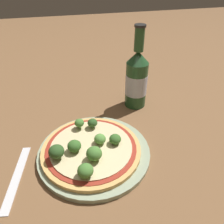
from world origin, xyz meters
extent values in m
plane|color=brown|center=(0.00, 0.00, 0.00)|extent=(3.00, 3.00, 0.00)
cylinder|color=#93A384|center=(-0.01, -0.02, 0.01)|extent=(0.26, 0.26, 0.01)
cylinder|color=tan|center=(-0.02, -0.02, 0.02)|extent=(0.23, 0.23, 0.01)
cylinder|color=maroon|center=(-0.02, -0.02, 0.02)|extent=(0.21, 0.21, 0.00)
cylinder|color=beige|center=(-0.02, -0.02, 0.02)|extent=(0.19, 0.19, 0.00)
cylinder|color=#6B8E51|center=(-0.02, -0.06, 0.03)|extent=(0.01, 0.01, 0.01)
ellipsoid|color=#477A33|center=(-0.02, -0.06, 0.04)|extent=(0.03, 0.03, 0.03)
cylinder|color=#6B8E51|center=(-0.04, -0.10, 0.03)|extent=(0.01, 0.01, 0.01)
ellipsoid|color=#477A33|center=(-0.04, -0.10, 0.04)|extent=(0.03, 0.03, 0.03)
cylinder|color=#6B8E51|center=(0.01, -0.01, 0.03)|extent=(0.01, 0.01, 0.01)
ellipsoid|color=#568E3D|center=(0.01, -0.01, 0.04)|extent=(0.03, 0.03, 0.02)
cylinder|color=#6B8E51|center=(-0.05, -0.02, 0.03)|extent=(0.01, 0.01, 0.01)
ellipsoid|color=#386628|center=(-0.05, -0.02, 0.04)|extent=(0.03, 0.03, 0.02)
cylinder|color=#6B8E51|center=(-0.09, -0.03, 0.03)|extent=(0.01, 0.01, 0.01)
ellipsoid|color=#2D5123|center=(-0.09, -0.03, 0.05)|extent=(0.03, 0.03, 0.03)
cylinder|color=#6B8E51|center=(-0.03, 0.05, 0.03)|extent=(0.01, 0.01, 0.01)
ellipsoid|color=#477A33|center=(-0.03, 0.05, 0.04)|extent=(0.02, 0.02, 0.02)
cylinder|color=#6B8E51|center=(0.04, -0.02, 0.03)|extent=(0.01, 0.01, 0.01)
ellipsoid|color=#386628|center=(0.04, -0.02, 0.04)|extent=(0.03, 0.03, 0.02)
cylinder|color=#6B8E51|center=(0.00, 0.05, 0.03)|extent=(0.01, 0.01, 0.01)
ellipsoid|color=#2D5123|center=(0.00, 0.05, 0.04)|extent=(0.02, 0.02, 0.02)
cylinder|color=#234C28|center=(0.15, 0.16, 0.07)|extent=(0.06, 0.06, 0.14)
cylinder|color=#B2BCD1|center=(0.15, 0.16, 0.07)|extent=(0.06, 0.06, 0.06)
cone|color=#234C28|center=(0.15, 0.16, 0.15)|extent=(0.06, 0.06, 0.03)
cylinder|color=#234C28|center=(0.15, 0.16, 0.20)|extent=(0.03, 0.03, 0.06)
cylinder|color=black|center=(0.15, 0.16, 0.24)|extent=(0.03, 0.03, 0.01)
cube|color=silver|center=(-0.18, -0.04, 0.00)|extent=(0.05, 0.17, 0.00)
camera|label=1|loc=(-0.06, -0.38, 0.38)|focal=35.00mm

